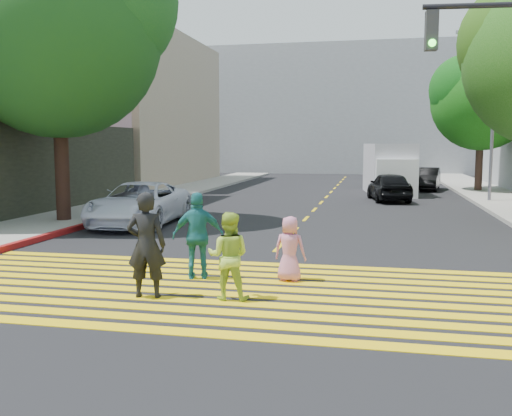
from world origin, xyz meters
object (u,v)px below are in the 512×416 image
(pedestrian_man, at_px, (146,245))
(pedestrian_extra, at_px, (198,236))
(tree_left, at_px, (60,22))
(tree_right_far, at_px, (483,95))
(pedestrian_child, at_px, (290,249))
(dark_car_near, at_px, (389,187))
(white_sedan, at_px, (140,204))
(white_van, at_px, (389,170))
(pedestrian_woman, at_px, (228,256))
(silver_car, at_px, (384,177))
(dark_car_parked, at_px, (426,179))

(pedestrian_man, bearing_deg, pedestrian_extra, -117.16)
(tree_left, xyz_separation_m, tree_right_far, (16.36, 16.49, -1.36))
(tree_left, height_order, pedestrian_child, tree_left)
(pedestrian_child, distance_m, dark_car_near, 17.36)
(white_sedan, bearing_deg, white_van, 55.53)
(pedestrian_man, xyz_separation_m, pedestrian_extra, (0.48, 1.57, -0.07))
(tree_left, distance_m, pedestrian_woman, 13.05)
(white_sedan, distance_m, silver_car, 20.90)
(dark_car_near, relative_size, white_van, 0.68)
(tree_left, distance_m, pedestrian_man, 12.23)
(pedestrian_child, distance_m, white_sedan, 9.41)
(tree_left, relative_size, pedestrian_child, 7.66)
(pedestrian_woman, bearing_deg, silver_car, -100.33)
(white_sedan, bearing_deg, dark_car_near, 46.90)
(pedestrian_extra, height_order, silver_car, pedestrian_extra)
(tree_left, height_order, pedestrian_woman, tree_left)
(dark_car_parked, bearing_deg, silver_car, 153.03)
(pedestrian_woman, bearing_deg, dark_car_parked, -106.01)
(pedestrian_extra, height_order, white_sedan, pedestrian_extra)
(pedestrian_woman, bearing_deg, tree_right_far, -112.65)
(tree_left, bearing_deg, dark_car_parked, 52.52)
(pedestrian_extra, bearing_deg, pedestrian_woman, 110.43)
(white_van, bearing_deg, pedestrian_extra, -108.50)
(pedestrian_man, height_order, pedestrian_woman, pedestrian_man)
(tree_right_far, relative_size, dark_car_parked, 1.98)
(pedestrian_child, xyz_separation_m, dark_car_near, (2.32, 17.21, 0.04))
(white_sedan, height_order, silver_car, white_sedan)
(tree_right_far, bearing_deg, dark_car_near, -130.70)
(tree_left, distance_m, dark_car_parked, 23.06)
(pedestrian_woman, distance_m, dark_car_near, 19.07)
(dark_car_near, bearing_deg, pedestrian_extra, 67.03)
(pedestrian_child, relative_size, dark_car_parked, 0.32)
(pedestrian_extra, bearing_deg, tree_right_far, -127.20)
(pedestrian_man, height_order, pedestrian_child, pedestrian_man)
(pedestrian_woman, relative_size, silver_car, 0.36)
(tree_right_far, height_order, silver_car, tree_right_far)
(white_van, bearing_deg, white_sedan, -128.70)
(pedestrian_man, relative_size, dark_car_near, 0.46)
(tree_right_far, xyz_separation_m, pedestrian_woman, (-8.34, -24.80, -4.73))
(pedestrian_child, xyz_separation_m, dark_car_parked, (4.63, 24.34, 0.01))
(tree_left, bearing_deg, pedestrian_extra, -44.58)
(tree_right_far, bearing_deg, silver_car, 151.21)
(tree_left, height_order, pedestrian_extra, tree_left)
(tree_left, relative_size, white_sedan, 1.94)
(tree_left, distance_m, pedestrian_child, 12.75)
(pedestrian_man, bearing_deg, white_van, -111.97)
(pedestrian_child, relative_size, pedestrian_extra, 0.74)
(white_van, bearing_deg, tree_right_far, 14.67)
(pedestrian_child, bearing_deg, dark_car_parked, -93.18)
(tree_left, relative_size, dark_car_parked, 2.47)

